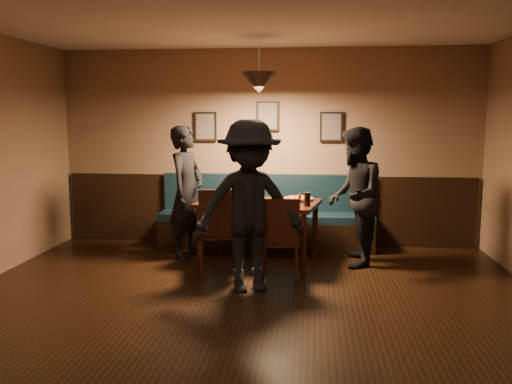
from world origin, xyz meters
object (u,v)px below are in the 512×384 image
dining_table (259,232)px  diner_left (187,192)px  booth_bench (266,213)px  soda_glass (307,199)px  diner_right (355,197)px  chair_near_left (218,231)px  tabasco_bottle (300,198)px  chair_near_right (280,239)px  diner_front (250,206)px

dining_table → diner_left: (-0.97, 0.17, 0.47)m
booth_bench → soda_glass: 1.26m
diner_left → diner_right: diner_left is taller
dining_table → soda_glass: bearing=-15.2°
booth_bench → chair_near_left: bearing=-107.4°
diner_left → dining_table: bearing=-85.0°
chair_near_left → soda_glass: chair_near_left is taller
diner_left → soda_glass: (1.57, -0.46, 0.00)m
soda_glass → chair_near_left: bearing=-162.3°
chair_near_left → diner_right: 1.74m
soda_glass → tabasco_bottle: (-0.09, 0.23, -0.02)m
diner_right → soda_glass: 0.64m
chair_near_left → diner_right: diner_right is taller
booth_bench → chair_near_right: 1.57m
diner_right → dining_table: bearing=-86.1°
chair_near_right → diner_front: size_ratio=0.54×
dining_table → chair_near_right: chair_near_right is taller
chair_near_left → diner_front: (0.43, -0.52, 0.39)m
chair_near_left → soda_glass: (1.02, 0.32, 0.35)m
diner_left → soda_glass: size_ratio=10.50×
dining_table → chair_near_right: 0.85m
chair_near_right → diner_right: size_ratio=0.56×
diner_front → soda_glass: diner_front is taller
dining_table → diner_front: size_ratio=0.81×
chair_near_right → diner_right: diner_right is taller
diner_front → tabasco_bottle: size_ratio=14.13×
diner_left → diner_front: (0.98, -1.30, 0.04)m
dining_table → diner_right: (1.19, -0.01, 0.47)m
tabasco_bottle → soda_glass: bearing=-67.5°
chair_near_right → tabasco_bottle: size_ratio=7.57×
diner_left → diner_front: bearing=-128.1°
diner_right → tabasco_bottle: (-0.67, -0.05, -0.01)m
chair_near_right → diner_left: 1.64m
tabasco_bottle → diner_front: bearing=-114.9°
diner_front → soda_glass: (0.59, 0.84, -0.04)m
booth_bench → chair_near_left: 1.44m
chair_near_right → chair_near_left: bearing=165.7°
booth_bench → diner_left: bearing=-149.1°
dining_table → chair_near_left: (-0.41, -0.61, 0.13)m
booth_bench → tabasco_bottle: (0.49, -0.82, 0.35)m
chair_near_left → diner_left: bearing=112.9°
chair_near_left → tabasco_bottle: size_ratio=8.09×
chair_near_left → diner_front: size_ratio=0.57×
booth_bench → tabasco_bottle: booth_bench is taller
chair_near_left → diner_front: 0.77m
chair_near_right → diner_front: diner_front is taller
diner_right → booth_bench: bearing=-119.0°
dining_table → chair_near_left: bearing=-113.3°
dining_table → chair_near_left: size_ratio=1.41×
dining_table → tabasco_bottle: bearing=3.6°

